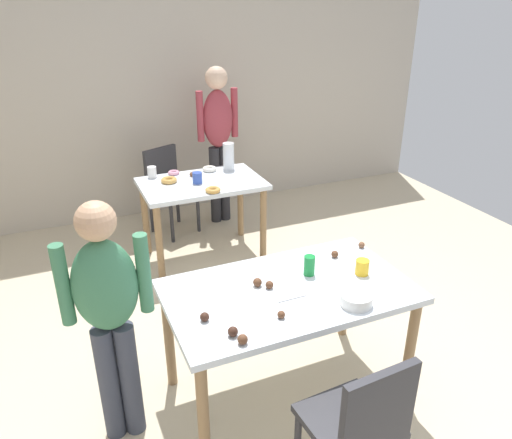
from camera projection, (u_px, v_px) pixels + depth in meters
The scene contains 28 objects.
ground_plane at pixel (304, 388), 3.12m from camera, with size 6.40×6.40×0.00m, color beige.
wall_back at pixel (166, 94), 5.24m from camera, with size 6.40×0.10×2.60m, color #BCB2A3.
dining_table_near at pixel (288, 302), 2.83m from camera, with size 1.39×0.81×0.75m.
dining_table_far at pixel (202, 194), 4.43m from camera, with size 1.08×0.68×0.75m.
chair_near_table at pixel (360, 423), 2.24m from camera, with size 0.42×0.42×0.87m.
chair_far_table at pixel (168, 185), 5.01m from camera, with size 0.52×0.52×0.87m.
person_girl_near at pixel (108, 308), 2.47m from camera, with size 0.46×0.24×1.42m.
person_adult_far at pixel (218, 131), 5.03m from camera, with size 0.45×0.23×1.64m.
mixing_bowl at pixel (356, 299), 2.64m from camera, with size 0.18×0.18×0.06m, color white.
soda_can at pixel (309, 265), 2.91m from camera, with size 0.07×0.07×0.12m, color #198438.
fork_near at pixel (292, 298), 2.70m from camera, with size 0.17×0.02×0.01m, color silver.
cup_near_0 at pixel (362, 267), 2.92m from camera, with size 0.08×0.08×0.09m, color yellow.
cake_ball_0 at pixel (269, 285), 2.79m from camera, with size 0.05×0.05×0.05m, color brown.
cake_ball_1 at pixel (281, 315), 2.53m from camera, with size 0.04×0.04×0.04m, color brown.
cake_ball_2 at pixel (335, 254), 3.11m from camera, with size 0.05×0.05×0.05m, color brown.
cake_ball_3 at pixel (205, 317), 2.51m from camera, with size 0.05×0.05×0.05m, color #3D2319.
cake_ball_4 at pixel (257, 282), 2.81m from camera, with size 0.05×0.05×0.05m, color brown.
cake_ball_5 at pixel (243, 339), 2.34m from camera, with size 0.05×0.05×0.05m, color brown.
cake_ball_6 at pixel (362, 245), 3.23m from camera, with size 0.04×0.04×0.04m, color brown.
cake_ball_7 at pixel (233, 332), 2.40m from camera, with size 0.05×0.05×0.05m, color #3D2319.
pitcher_far at pixel (229, 156), 4.65m from camera, with size 0.11×0.11×0.25m, color white.
cup_far_0 at pixel (197, 178), 4.32m from camera, with size 0.09×0.09×0.10m, color #3351B2.
cup_far_1 at pixel (152, 172), 4.46m from camera, with size 0.08×0.08×0.10m, color white.
donut_far_0 at pixel (169, 180), 4.35m from camera, with size 0.14×0.14×0.04m, color gold.
donut_far_1 at pixel (195, 174), 4.51m from camera, with size 0.11×0.11×0.03m, color brown.
donut_far_2 at pixel (213, 190), 4.14m from camera, with size 0.13×0.13×0.04m, color gold.
donut_far_3 at pixel (210, 169), 4.64m from camera, with size 0.13×0.13×0.04m, color white.
donut_far_4 at pixel (174, 173), 4.55m from camera, with size 0.11×0.11×0.03m, color pink.
Camera 1 is at (-1.23, -2.07, 2.27)m, focal length 34.57 mm.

